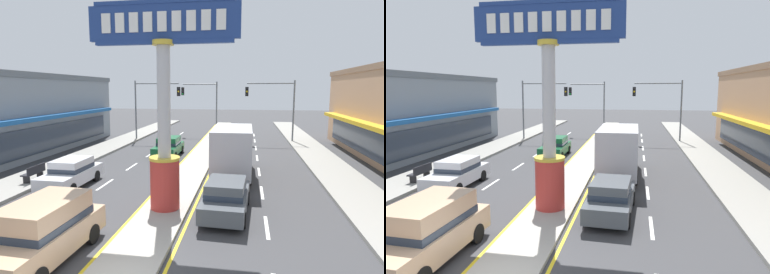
% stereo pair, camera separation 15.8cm
% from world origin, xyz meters
% --- Properties ---
extents(median_strip, '(2.05, 52.00, 0.14)m').
position_xyz_m(median_strip, '(0.00, 18.00, 0.07)').
color(median_strip, '#A39E93').
rests_on(median_strip, ground).
extents(sidewalk_left, '(2.83, 60.00, 0.18)m').
position_xyz_m(sidewalk_left, '(-9.04, 16.00, 0.09)').
color(sidewalk_left, gray).
rests_on(sidewalk_left, ground).
extents(sidewalk_right, '(2.83, 60.00, 0.18)m').
position_xyz_m(sidewalk_right, '(9.04, 16.00, 0.09)').
color(sidewalk_right, gray).
rests_on(sidewalk_right, ground).
extents(lane_markings, '(8.79, 52.00, 0.01)m').
position_xyz_m(lane_markings, '(-0.00, 16.65, 0.00)').
color(lane_markings, silver).
rests_on(lane_markings, ground).
extents(district_sign, '(6.31, 1.34, 8.74)m').
position_xyz_m(district_sign, '(0.00, 5.85, 4.37)').
color(district_sign, '#B7332D').
rests_on(district_sign, median_strip).
extents(storefront_left, '(8.56, 21.37, 6.58)m').
position_xyz_m(storefront_left, '(-15.91, 17.61, 3.29)').
color(storefront_left, gray).
rests_on(storefront_left, ground).
extents(traffic_light_left_side, '(4.86, 0.46, 6.20)m').
position_xyz_m(traffic_light_left_side, '(-6.26, 25.28, 4.25)').
color(traffic_light_left_side, slate).
rests_on(traffic_light_left_side, ground).
extents(traffic_light_right_side, '(4.86, 0.46, 6.20)m').
position_xyz_m(traffic_light_right_side, '(6.26, 26.18, 4.25)').
color(traffic_light_right_side, slate).
rests_on(traffic_light_right_side, ground).
extents(traffic_light_median_far, '(4.20, 0.46, 6.20)m').
position_xyz_m(traffic_light_median_far, '(-1.53, 30.46, 4.19)').
color(traffic_light_median_far, slate).
rests_on(traffic_light_median_far, ground).
extents(box_truck_near_right_lane, '(2.29, 6.90, 3.12)m').
position_xyz_m(box_truck_near_right_lane, '(2.67, 12.18, 1.69)').
color(box_truck_near_right_lane, '#4C5156').
rests_on(box_truck_near_right_lane, ground).
extents(sedan_far_right_lane, '(1.85, 4.30, 1.53)m').
position_xyz_m(sedan_far_right_lane, '(-2.68, 17.64, 0.79)').
color(sedan_far_right_lane, '#14562D').
rests_on(sedan_far_right_lane, ground).
extents(sedan_near_left_lane, '(2.01, 4.39, 1.53)m').
position_xyz_m(sedan_near_left_lane, '(2.67, 5.87, 0.79)').
color(sedan_near_left_lane, '#4C5156').
rests_on(sedan_near_left_lane, ground).
extents(suv_mid_left_lane, '(2.13, 4.68, 1.90)m').
position_xyz_m(suv_mid_left_lane, '(-2.67, 1.12, 0.98)').
color(suv_mid_left_lane, tan).
rests_on(suv_mid_left_lane, ground).
extents(sedan_far_left_oncoming, '(1.87, 4.32, 1.53)m').
position_xyz_m(sedan_far_left_oncoming, '(-5.98, 8.57, 0.79)').
color(sedan_far_left_oncoming, silver).
rests_on(sedan_far_left_oncoming, ground).
extents(street_bench, '(0.48, 1.60, 0.88)m').
position_xyz_m(street_bench, '(-8.36, 8.76, 0.65)').
color(street_bench, '#232328').
rests_on(street_bench, sidewalk_left).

